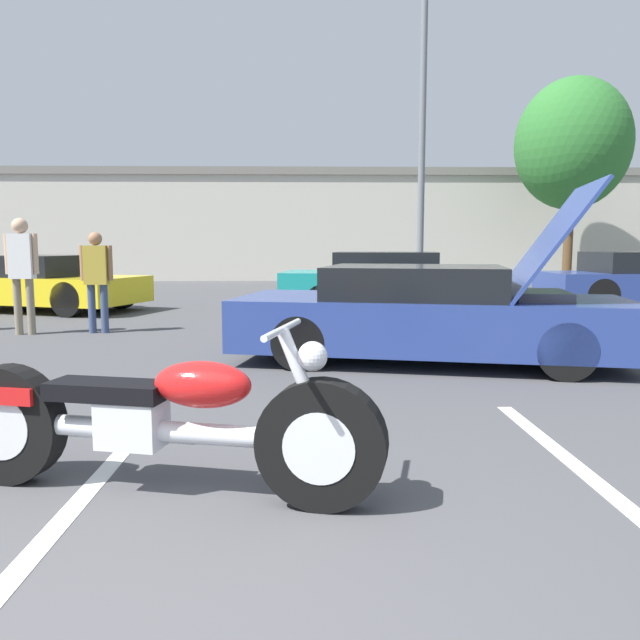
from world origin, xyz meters
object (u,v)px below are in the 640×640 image
(spectator_near_motorcycle, at_px, (97,274))
(tree_background, at_px, (573,144))
(light_pole, at_px, (425,124))
(spectator_midground, at_px, (22,265))
(motorcycle, at_px, (155,422))
(parked_car_left_row, at_px, (45,284))
(show_car_hood_open, at_px, (431,314))
(parked_car_mid_row, at_px, (393,283))

(spectator_near_motorcycle, bearing_deg, tree_background, 42.72)
(light_pole, bearing_deg, spectator_midground, -137.74)
(motorcycle, height_order, parked_car_left_row, parked_car_left_row)
(tree_background, bearing_deg, parked_car_left_row, -151.34)
(spectator_midground, bearing_deg, parked_car_left_row, 107.75)
(spectator_midground, bearing_deg, motorcycle, -60.96)
(motorcycle, xyz_separation_m, show_car_hood_open, (2.39, 4.04, 0.16))
(parked_car_mid_row, height_order, spectator_near_motorcycle, spectator_near_motorcycle)
(motorcycle, height_order, parked_car_mid_row, parked_car_mid_row)
(motorcycle, height_order, spectator_midground, spectator_midground)
(parked_car_left_row, bearing_deg, light_pole, 39.51)
(light_pole, xyz_separation_m, parked_car_left_row, (-8.78, -3.31, -4.01))
(motorcycle, xyz_separation_m, parked_car_left_row, (-4.75, 10.09, 0.15))
(tree_background, xyz_separation_m, spectator_near_motorcycle, (-12.49, -11.53, -3.86))
(tree_background, relative_size, spectator_near_motorcycle, 4.35)
(light_pole, height_order, spectator_midground, light_pole)
(motorcycle, distance_m, show_car_hood_open, 4.70)
(motorcycle, relative_size, parked_car_left_row, 0.58)
(spectator_midground, bearing_deg, parked_car_mid_row, 26.60)
(parked_car_left_row, xyz_separation_m, parked_car_mid_row, (7.46, -0.47, 0.03))
(spectator_near_motorcycle, bearing_deg, parked_car_mid_row, 29.99)
(spectator_midground, bearing_deg, light_pole, 42.26)
(show_car_hood_open, xyz_separation_m, spectator_near_motorcycle, (-4.87, 2.58, 0.38))
(show_car_hood_open, relative_size, spectator_near_motorcycle, 3.05)
(tree_background, distance_m, spectator_midground, 18.31)
(show_car_hood_open, distance_m, spectator_near_motorcycle, 5.52)
(spectator_near_motorcycle, bearing_deg, show_car_hood_open, -27.91)
(tree_background, distance_m, show_car_hood_open, 16.59)
(tree_background, relative_size, motorcycle, 2.72)
(show_car_hood_open, relative_size, spectator_midground, 2.69)
(light_pole, distance_m, tree_background, 7.64)
(spectator_near_motorcycle, bearing_deg, spectator_midground, -171.94)
(tree_background, xyz_separation_m, spectator_midground, (-13.60, -11.69, -3.71))
(show_car_hood_open, xyz_separation_m, spectator_midground, (-5.97, 2.42, 0.52))
(parked_car_mid_row, relative_size, spectator_near_motorcycle, 3.03)
(spectator_near_motorcycle, bearing_deg, parked_car_left_row, 123.17)
(motorcycle, distance_m, spectator_near_motorcycle, 7.09)
(spectator_near_motorcycle, xyz_separation_m, spectator_midground, (-1.11, -0.16, 0.14))
(light_pole, relative_size, spectator_midground, 4.58)
(parked_car_mid_row, bearing_deg, spectator_near_motorcycle, -141.36)
(tree_background, relative_size, show_car_hood_open, 1.43)
(show_car_hood_open, xyz_separation_m, parked_car_left_row, (-7.13, 6.04, -0.01))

